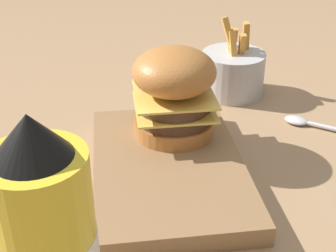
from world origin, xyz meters
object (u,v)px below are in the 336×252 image
at_px(serving_board, 168,168).
at_px(fries_basket, 233,72).
at_px(spoon, 311,124).
at_px(burger, 174,92).

relative_size(serving_board, fries_basket, 2.12).
distance_m(fries_basket, spoon, 0.17).
bearing_deg(fries_basket, burger, 142.62).
bearing_deg(burger, fries_basket, -37.38).
bearing_deg(fries_basket, spoon, -145.91).
relative_size(serving_board, spoon, 2.35).
height_order(fries_basket, spoon, fries_basket).
bearing_deg(burger, serving_board, 165.70).
bearing_deg(fries_basket, serving_board, 148.37).
height_order(burger, spoon, burger).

